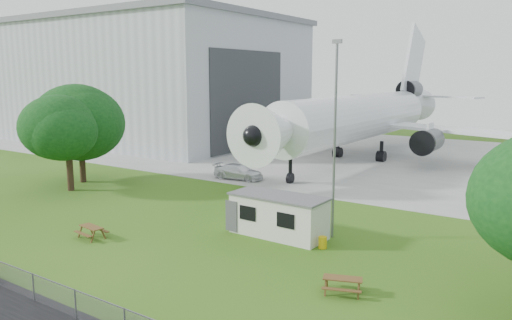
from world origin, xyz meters
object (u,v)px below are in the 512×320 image
Objects in this scene: hangar at (151,79)px; site_cabin at (279,215)px; airliner at (363,115)px; picnic_west at (92,238)px; picnic_east at (342,293)px.

site_cabin is (43.20, -31.37, -8.09)m from hangar.
picnic_west is (-2.15, -38.23, -5.27)m from airliner.
picnic_east is (6.92, -5.62, -1.31)m from site_cabin.
picnic_west is 16.36m from picnic_east.
hangar is 0.90× the size of airliner.
hangar is at bearing 123.63° from picnic_east.
airliner is at bearing 91.06° from picnic_east.
hangar is 52.00m from picnic_west.
hangar reaches higher than picnic_east.
site_cabin is at bearing 44.41° from picnic_west.
picnic_west is at bearing -143.27° from site_cabin.
picnic_west is at bearing -93.22° from airliner.
hangar reaches higher than site_cabin.
airliner reaches higher than picnic_west.
picnic_west and picnic_east have the same top height.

